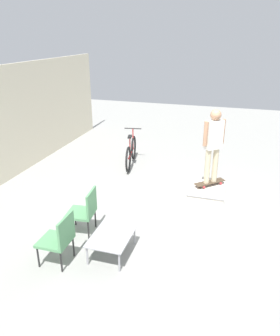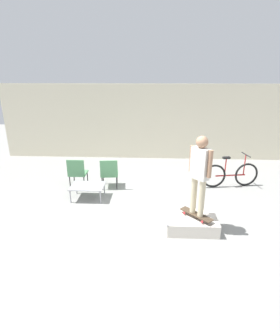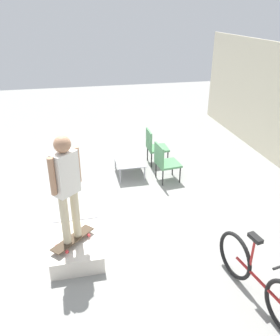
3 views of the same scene
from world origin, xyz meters
name	(u,v)px [view 3 (image 3 of 3)]	position (x,y,z in m)	size (l,w,h in m)	color
ground_plane	(105,214)	(0.00, 0.00, 0.00)	(24.00, 24.00, 0.00)	gray
skate_ramp_box	(76,246)	(1.08, -0.61, 0.15)	(1.15, 0.83, 0.32)	silver
skateboard_on_ramp	(73,239)	(1.17, -0.65, 0.38)	(0.70, 0.72, 0.07)	#473828
person_skater	(66,182)	(1.17, -0.65, 1.45)	(0.41, 0.45, 1.77)	#C6B793
coffee_table	(129,161)	(-1.64, 0.80, 0.35)	(0.93, 0.69, 0.39)	#9E9EA3
patio_chair_left	(154,145)	(-2.13, 1.55, 0.52)	(0.52, 0.52, 0.94)	black
patio_chair_right	(165,161)	(-1.14, 1.56, 0.52)	(0.58, 0.58, 0.94)	black
bicycle	(258,278)	(2.60, 1.85, 0.40)	(1.79, 0.52, 1.04)	black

